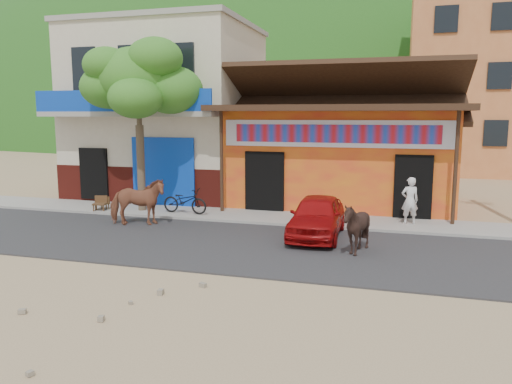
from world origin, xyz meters
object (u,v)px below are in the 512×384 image
Objects in this scene: red_car at (317,216)px; scooter at (185,201)px; cafe_chair_left at (99,197)px; pedestrian at (410,201)px; cafe_chair_right at (102,198)px; tree at (139,125)px; cow_tan at (137,202)px; cow_dark at (356,228)px.

scooter is at bearing 159.88° from red_car.
red_car is 3.66× the size of cafe_chair_left.
pedestrian reaches higher than cafe_chair_right.
red_car is 4.02× the size of cafe_chair_right.
tree reaches higher than red_car.
scooter is at bearing -14.95° from pedestrian.
cafe_chair_right is (-3.12, -0.22, -0.00)m from scooter.
cafe_chair_left is 0.14m from cafe_chair_right.
cafe_chair_left is (-1.40, -0.50, -2.53)m from tree.
cow_tan is at bearing 161.39° from scooter.
red_car is at bearing -174.46° from cow_dark.
pedestrian is (9.10, 0.24, -2.27)m from tree.
tree is at bearing -146.62° from cow_dark.
pedestrian is at bearing 126.49° from cow_dark.
pedestrian is 1.71× the size of cafe_chair_right.
tree is at bearing 163.41° from red_car.
tree reaches higher than scooter.
tree is 9.38m from pedestrian.
tree reaches higher than cow_dark.
cow_tan is 1.07× the size of scooter.
scooter is 1.75× the size of cafe_chair_left.
cow_dark is 0.80× the size of scooter.
cafe_chair_left is at bearing 169.50° from red_car.
scooter is at bearing -11.16° from cafe_chair_left.
cafe_chair_right is at bearing 168.58° from red_car.
scooter reaches higher than cafe_chair_right.
cow_dark reaches higher than cafe_chair_right.
cow_dark is at bearing 51.84° from pedestrian.
pedestrian reaches higher than cow_dark.
pedestrian is at bearing 37.97° from red_car.
cafe_chair_right is (0.00, 0.13, -0.04)m from cafe_chair_left.
scooter is at bearing 8.52° from cafe_chair_right.
cow_tan is 1.86× the size of cafe_chair_left.
cow_tan is 2.82m from cafe_chair_right.
cafe_chair_right is (-10.50, -0.61, -0.30)m from pedestrian.
tree reaches higher than cafe_chair_right.
tree is 2.93m from cafe_chair_left.
cow_dark is at bearing -112.47° from scooter.
tree is 4.54× the size of cow_dark.
tree is at bearing 90.25° from scooter.
tree reaches higher than cow_tan.
cow_dark is at bearing -23.24° from tree.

